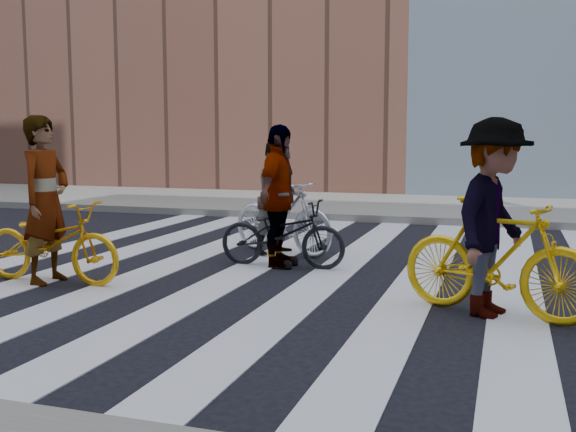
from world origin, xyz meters
The scene contains 11 objects.
ground centered at (0.00, 0.00, 0.00)m, with size 100.00×100.00×0.00m, color black.
sidewalk_far centered at (0.00, 7.50, 0.07)m, with size 100.00×5.00×0.15m, color gray.
zebra_crosswalk centered at (0.00, 0.00, 0.01)m, with size 8.25×10.00×0.01m.
bike_yellow_left centered at (-2.48, -1.60, 0.49)m, with size 0.65×1.85×0.97m, color #FFB10E.
bike_silver_mid centered at (-0.52, 1.11, 0.56)m, with size 0.52×1.85×1.11m, color silver.
bike_yellow_right centered at (2.55, -1.52, 0.58)m, with size 0.54×1.91×1.15m, color yellow.
bike_dark_rear centered at (-0.19, 0.15, 0.45)m, with size 0.60×1.72×0.90m, color black.
rider_left centered at (-2.53, -1.60, 0.98)m, with size 0.72×0.47×1.97m, color slate.
rider_mid centered at (-0.57, 1.11, 0.84)m, with size 0.81×0.63×1.67m, color slate.
rider_right centered at (2.50, -1.52, 0.95)m, with size 1.23×0.71×1.91m, color slate.
rider_rear centered at (-0.24, 0.15, 0.94)m, with size 1.10×0.46×1.88m, color slate.
Camera 1 is at (2.62, -8.18, 1.74)m, focal length 42.00 mm.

